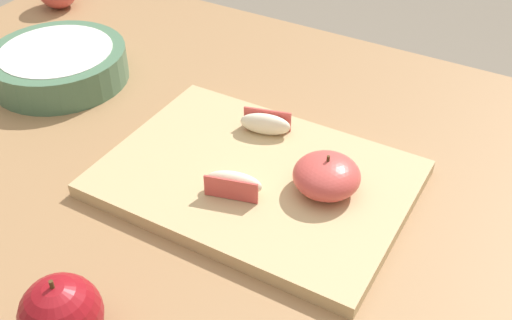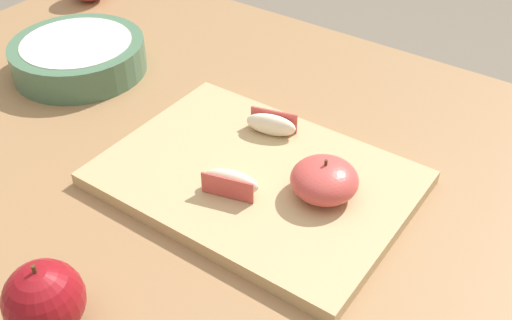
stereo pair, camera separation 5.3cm
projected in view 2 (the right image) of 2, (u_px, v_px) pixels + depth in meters
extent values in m
cube|color=#9E754C|center=(251.00, 182.00, 0.78)|extent=(1.33, 0.82, 0.03)
cube|color=#9E754C|center=(134.00, 127.00, 1.50)|extent=(0.06, 0.06, 0.70)
cube|color=tan|center=(256.00, 179.00, 0.75)|extent=(0.37, 0.26, 0.02)
ellipsoid|color=#D14C47|center=(323.00, 181.00, 0.70)|extent=(0.08, 0.08, 0.04)
cylinder|color=#4C3319|center=(324.00, 165.00, 0.68)|extent=(0.00, 0.00, 0.01)
ellipsoid|color=#F4EACC|center=(231.00, 181.00, 0.71)|extent=(0.07, 0.04, 0.03)
cube|color=#D14C47|center=(227.00, 188.00, 0.70)|extent=(0.06, 0.02, 0.03)
ellipsoid|color=#F4EACC|center=(271.00, 125.00, 0.80)|extent=(0.07, 0.04, 0.03)
cube|color=#D14C47|center=(274.00, 120.00, 0.81)|extent=(0.06, 0.02, 0.03)
sphere|color=maroon|center=(44.00, 300.00, 0.57)|extent=(0.08, 0.08, 0.08)
cylinder|color=#4C3319|center=(34.00, 271.00, 0.54)|extent=(0.00, 0.00, 0.01)
cylinder|color=#4C7556|center=(79.00, 57.00, 0.96)|extent=(0.21, 0.21, 0.05)
cylinder|color=white|center=(78.00, 53.00, 0.95)|extent=(0.17, 0.17, 0.04)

